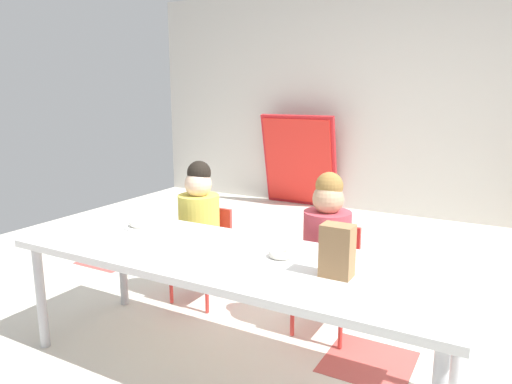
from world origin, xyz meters
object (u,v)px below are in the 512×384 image
at_px(seated_child_middle_seat, 327,239).
at_px(donut_powdered_loose, 281,253).
at_px(paper_plate_near_edge, 141,227).
at_px(donut_powdered_on_plate, 140,223).
at_px(folded_activity_table, 299,161).
at_px(seated_child_near_camera, 200,219).
at_px(craft_table, 229,263).
at_px(paper_bag_brown, 337,251).

xyz_separation_m(seated_child_middle_seat, donut_powdered_loose, (-0.03, -0.51, 0.07)).
bearing_deg(paper_plate_near_edge, donut_powdered_on_plate, 0.00).
relative_size(folded_activity_table, donut_powdered_on_plate, 8.78).
distance_m(paper_plate_near_edge, donut_powdered_on_plate, 0.02).
bearing_deg(donut_powdered_loose, seated_child_middle_seat, 86.15).
distance_m(seated_child_near_camera, folded_activity_table, 2.77).
bearing_deg(seated_child_near_camera, donut_powdered_on_plate, -99.98).
xyz_separation_m(craft_table, seated_child_middle_seat, (0.27, 0.59, -0.00)).
relative_size(seated_child_near_camera, seated_child_middle_seat, 1.00).
xyz_separation_m(seated_child_middle_seat, donut_powdered_on_plate, (-0.94, -0.45, 0.07)).
bearing_deg(folded_activity_table, paper_bag_brown, -63.62).
height_order(seated_child_near_camera, donut_powdered_on_plate, seated_child_near_camera).
bearing_deg(folded_activity_table, craft_table, -71.35).
distance_m(craft_table, paper_bag_brown, 0.56).
bearing_deg(donut_powdered_on_plate, paper_plate_near_edge, 0.00).
relative_size(seated_child_middle_seat, paper_plate_near_edge, 5.10).
height_order(seated_child_near_camera, seated_child_middle_seat, same).
bearing_deg(craft_table, donut_powdered_loose, 18.88).
xyz_separation_m(folded_activity_table, donut_powdered_loose, (1.35, -3.23, 0.08)).
height_order(seated_child_near_camera, paper_bag_brown, seated_child_near_camera).
height_order(craft_table, seated_child_middle_seat, seated_child_middle_seat).
distance_m(craft_table, paper_plate_near_edge, 0.68).
bearing_deg(folded_activity_table, paper_plate_near_edge, -81.97).
distance_m(seated_child_near_camera, seated_child_middle_seat, 0.86).
bearing_deg(donut_powdered_loose, craft_table, -161.12).
bearing_deg(seated_child_middle_seat, craft_table, -114.56).
distance_m(seated_child_middle_seat, donut_powdered_loose, 0.51).
bearing_deg(donut_powdered_on_plate, seated_child_near_camera, 80.02).
height_order(seated_child_middle_seat, donut_powdered_on_plate, seated_child_middle_seat).
distance_m(craft_table, seated_child_near_camera, 0.83).
distance_m(seated_child_middle_seat, folded_activity_table, 3.05).
distance_m(paper_plate_near_edge, donut_powdered_loose, 0.90).
relative_size(craft_table, donut_powdered_on_plate, 17.31).
xyz_separation_m(craft_table, paper_bag_brown, (0.53, -0.02, 0.16)).
bearing_deg(seated_child_middle_seat, paper_plate_near_edge, -154.22).
distance_m(folded_activity_table, paper_bag_brown, 3.72).
bearing_deg(paper_plate_near_edge, seated_child_middle_seat, 25.78).
xyz_separation_m(seated_child_near_camera, seated_child_middle_seat, (0.86, 0.00, 0.00)).
height_order(paper_bag_brown, donut_powdered_loose, paper_bag_brown).
relative_size(paper_plate_near_edge, donut_powdered_on_plate, 1.46).
distance_m(craft_table, donut_powdered_on_plate, 0.69).
xyz_separation_m(folded_activity_table, paper_plate_near_edge, (0.45, -3.17, 0.07)).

